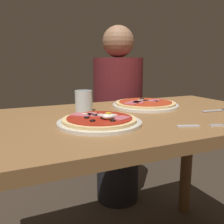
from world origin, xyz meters
The scene contains 7 objects.
dining_table centered at (0.00, 0.00, 0.62)m, with size 1.27×0.72×0.75m.
pizza_foreground centered at (-0.17, -0.09, 0.76)m, with size 0.29×0.29×0.05m.
pizza_across_left centered at (0.16, 0.14, 0.76)m, with size 0.31×0.31×0.03m.
water_glass_near centered at (-0.14, 0.15, 0.79)m, with size 0.07×0.07×0.09m.
fork centered at (0.11, -0.25, 0.75)m, with size 0.15×0.07×0.00m.
knife centered at (0.42, -0.08, 0.75)m, with size 0.20×0.04×0.01m.
diner_person centered at (0.25, 0.63, 0.56)m, with size 0.32×0.32×1.18m.
Camera 1 is at (-0.48, -0.87, 0.96)m, focal length 40.99 mm.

